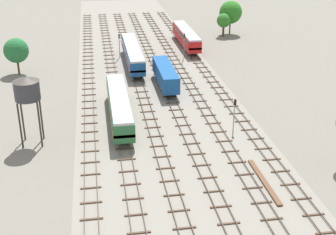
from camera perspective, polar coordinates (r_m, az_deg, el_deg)
The scene contains 20 objects.
ground_plane at distance 87.93m, azimuth -2.28°, elevation 4.70°, with size 480.00×480.00×0.00m, color slate.
ballast_bed at distance 87.93m, azimuth -2.28°, elevation 4.70°, with size 26.84×176.00×0.01m, color gray.
track_far_left at distance 88.27m, azimuth -9.76°, elevation 4.54°, with size 2.40×126.00×0.29m.
track_left at distance 88.32m, azimuth -6.79°, elevation 4.73°, with size 2.40×126.00×0.29m.
track_centre_left at distance 88.60m, azimuth -3.83°, elevation 4.91°, with size 2.40×126.00×0.29m.
track_centre at distance 89.11m, azimuth -0.90°, elevation 5.07°, with size 2.40×126.00×0.29m.
track_centre_right at distance 89.86m, azimuth 2.00°, elevation 5.22°, with size 2.40×126.00×0.29m.
track_right at distance 90.83m, azimuth 4.84°, elevation 5.36°, with size 2.40×126.00×0.29m.
diesel_railcar_left_nearest at distance 69.50m, azimuth -6.03°, elevation 1.54°, with size 2.96×20.50×3.80m.
freight_boxcar_centre_near at distance 83.08m, azimuth -0.32°, elevation 5.35°, with size 2.87×14.00×3.60m.
passenger_coach_centre_left_mid at distance 95.95m, azimuth -4.39°, elevation 7.93°, with size 2.96×22.00×3.80m.
diesel_railcar_right_midfar at distance 109.70m, azimuth 2.25°, elevation 10.01°, with size 2.96×20.50×3.80m.
water_tower at distance 63.10m, azimuth -16.99°, elevation 3.27°, with size 3.51×3.51×9.47m.
signal_post_nearest at distance 100.35m, azimuth 2.01°, elevation 9.21°, with size 0.28×0.47×5.47m.
signal_post_near at distance 66.46m, azimuth 8.19°, elevation 0.88°, with size 0.28×0.47×4.93m.
signal_post_mid at distance 101.40m, azimuth -6.03°, elevation 9.17°, with size 0.28×0.47×5.25m.
lineside_tree_0 at distance 122.14m, azimuth 7.72°, elevation 12.72°, with size 5.78×5.78×8.56m.
lineside_tree_1 at distance 119.66m, azimuth 6.89°, elevation 11.77°, with size 3.54×3.54×5.92m.
lineside_tree_2 at distance 94.20m, azimuth -18.20°, elevation 7.83°, with size 4.75×4.75×7.10m.
spare_rail_bundle at distance 55.76m, azimuth 11.74°, elevation -7.70°, with size 0.60×10.00×0.24m, color brown.
Camera 1 is at (-10.02, -26.46, 28.84)m, focal length 49.49 mm.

